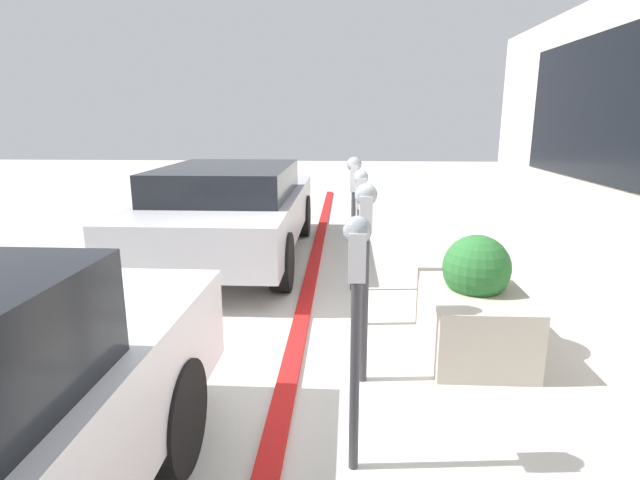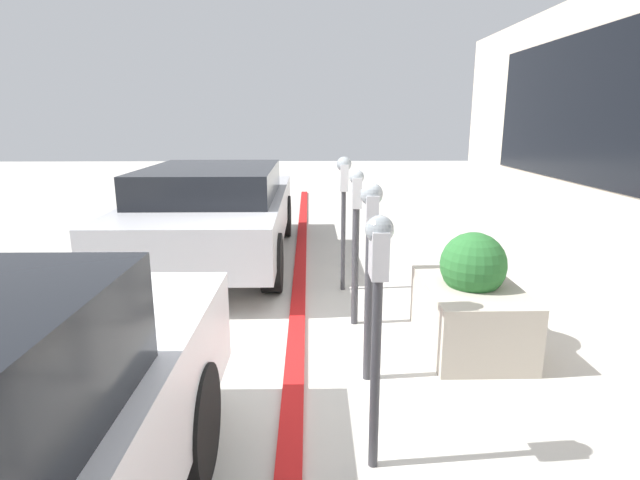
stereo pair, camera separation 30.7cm
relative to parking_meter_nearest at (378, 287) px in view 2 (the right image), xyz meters
name	(u,v)px [view 2 (the right image)]	position (x,y,z in m)	size (l,w,h in m)	color
ground_plane	(305,347)	(1.59, 0.42, -1.11)	(40.00, 40.00, 0.00)	beige
curb_strip	(296,345)	(1.59, 0.50, -1.09)	(19.00, 0.16, 0.04)	red
parking_meter_nearest	(378,287)	(0.00, 0.00, 0.00)	(0.18, 0.15, 1.51)	#38383D
parking_meter_second	(370,245)	(1.02, -0.08, -0.03)	(0.20, 0.17, 1.55)	#38383D
parking_meter_middle	(356,223)	(2.11, -0.08, -0.08)	(0.16, 0.14, 1.54)	#38383D
parking_meter_fourth	(344,189)	(3.13, -0.03, 0.10)	(0.20, 0.17, 1.58)	#38383D
planter_box	(470,303)	(1.58, -1.06, -0.71)	(1.23, 0.81, 1.05)	#B2A899
parked_car_middle	(215,209)	(4.48, 1.71, -0.37)	(4.65, 2.04, 1.36)	#B7B7BC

